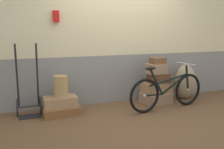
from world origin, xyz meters
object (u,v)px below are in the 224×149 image
object	(u,v)px
suitcase_0	(61,111)
bicycle	(167,91)
wicker_basket	(61,86)
luggage_trolley	(29,100)
suitcase_6	(158,61)
suitcase_2	(156,98)
suitcase_1	(60,102)
burlap_sack	(185,82)
suitcase_5	(157,69)
suitcase_3	(156,88)
suitcase_4	(159,78)

from	to	relation	value
suitcase_0	bicycle	distance (m)	1.93
wicker_basket	luggage_trolley	xyz separation A→B (m)	(-0.53, 0.13, -0.22)
suitcase_6	wicker_basket	xyz separation A→B (m)	(-1.86, 0.02, -0.36)
suitcase_6	suitcase_2	bearing A→B (deg)	92.51
suitcase_1	suitcase_2	xyz separation A→B (m)	(1.88, 0.02, -0.13)
suitcase_2	burlap_sack	size ratio (longest dim) A/B	0.75
suitcase_5	luggage_trolley	distance (m)	2.41
suitcase_3	suitcase_2	bearing A→B (deg)	-129.24
suitcase_0	luggage_trolley	size ratio (longest dim) A/B	0.51
suitcase_1	suitcase_2	size ratio (longest dim) A/B	1.01
suitcase_4	suitcase_0	bearing A→B (deg)	-174.57
wicker_basket	suitcase_0	bearing A→B (deg)	-106.32
suitcase_2	suitcase_3	bearing A→B (deg)	46.15
suitcase_0	wicker_basket	distance (m)	0.43
suitcase_0	suitcase_6	bearing A→B (deg)	-3.16
suitcase_6	luggage_trolley	bearing A→B (deg)	172.13
suitcase_1	suitcase_6	world-z (taller)	suitcase_6
bicycle	wicker_basket	bearing A→B (deg)	168.76
suitcase_1	suitcase_2	bearing A→B (deg)	1.58
suitcase_3	suitcase_6	bearing A→B (deg)	-112.05
luggage_trolley	suitcase_4	bearing A→B (deg)	-3.68
suitcase_5	luggage_trolley	world-z (taller)	luggage_trolley
suitcase_0	suitcase_4	distance (m)	1.96
luggage_trolley	burlap_sack	xyz separation A→B (m)	(3.13, -0.04, 0.09)
suitcase_5	suitcase_6	bearing A→B (deg)	8.75
suitcase_3	suitcase_6	size ratio (longest dim) A/B	1.86
suitcase_0	suitcase_3	xyz separation A→B (m)	(1.89, 0.05, 0.24)
suitcase_5	bicycle	size ratio (longest dim) A/B	0.23
suitcase_2	wicker_basket	bearing A→B (deg)	173.23
wicker_basket	suitcase_3	bearing A→B (deg)	0.71
suitcase_0	wicker_basket	xyz separation A→B (m)	(0.01, 0.03, 0.43)
suitcase_3	luggage_trolley	xyz separation A→B (m)	(-2.41, 0.11, -0.04)
suitcase_5	suitcase_6	xyz separation A→B (m)	(0.02, 0.01, 0.15)
suitcase_2	burlap_sack	distance (m)	0.80
suitcase_1	bicycle	size ratio (longest dim) A/B	0.34
suitcase_3	suitcase_5	bearing A→B (deg)	-130.04
suitcase_0	suitcase_2	world-z (taller)	suitcase_2
suitcase_2	wicker_basket	world-z (taller)	wicker_basket
suitcase_0	suitcase_3	bearing A→B (deg)	-1.77
suitcase_1	suitcase_5	distance (m)	1.92
suitcase_1	burlap_sack	distance (m)	2.63
suitcase_0	suitcase_4	bearing A→B (deg)	-3.17
suitcase_2	suitcase_6	bearing A→B (deg)	-90.07
wicker_basket	bicycle	world-z (taller)	bicycle
suitcase_5	luggage_trolley	size ratio (longest dim) A/B	0.30
suitcase_2	luggage_trolley	world-z (taller)	luggage_trolley
suitcase_4	wicker_basket	world-z (taller)	wicker_basket
suitcase_5	luggage_trolley	bearing A→B (deg)	169.69
suitcase_1	luggage_trolley	size ratio (longest dim) A/B	0.45
suitcase_1	wicker_basket	xyz separation A→B (m)	(0.02, 0.03, 0.27)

